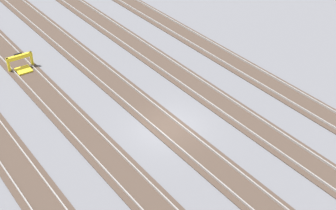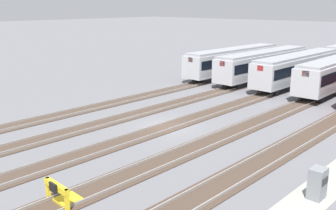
% 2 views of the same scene
% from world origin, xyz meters
% --- Properties ---
extents(ground_plane, '(400.00, 400.00, 0.00)m').
position_xyz_m(ground_plane, '(0.00, 0.00, 0.00)').
color(ground_plane, slate).
extents(rail_track_nearest, '(90.00, 2.23, 0.21)m').
position_xyz_m(rail_track_nearest, '(0.00, -9.12, 0.04)').
color(rail_track_nearest, '#47382D').
rests_on(rail_track_nearest, ground).
extents(rail_track_near_inner, '(90.00, 2.23, 0.21)m').
position_xyz_m(rail_track_near_inner, '(0.00, -4.56, 0.04)').
color(rail_track_near_inner, '#47382D').
rests_on(rail_track_near_inner, ground).
extents(rail_track_middle, '(90.00, 2.24, 0.21)m').
position_xyz_m(rail_track_middle, '(0.00, 0.00, 0.04)').
color(rail_track_middle, '#47382D').
rests_on(rail_track_middle, ground).
extents(rail_track_far_inner, '(90.00, 2.23, 0.21)m').
position_xyz_m(rail_track_far_inner, '(0.00, 4.56, 0.04)').
color(rail_track_far_inner, '#47382D').
rests_on(rail_track_far_inner, ground).
extents(rail_track_farthest, '(90.00, 2.23, 0.21)m').
position_xyz_m(rail_track_farthest, '(0.00, 9.12, 0.04)').
color(rail_track_farthest, '#47382D').
rests_on(rail_track_farthest, ground).
extents(bumper_stop_near_inner_track, '(1.38, 2.01, 1.22)m').
position_xyz_m(bumper_stop_near_inner_track, '(-12.51, -4.57, 0.51)').
color(bumper_stop_near_inner_track, yellow).
rests_on(bumper_stop_near_inner_track, ground).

